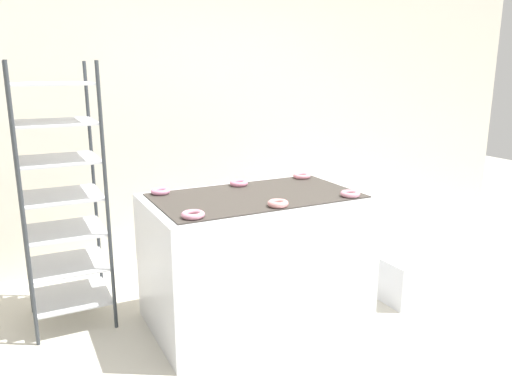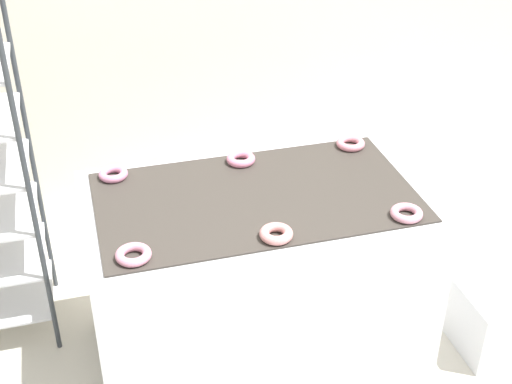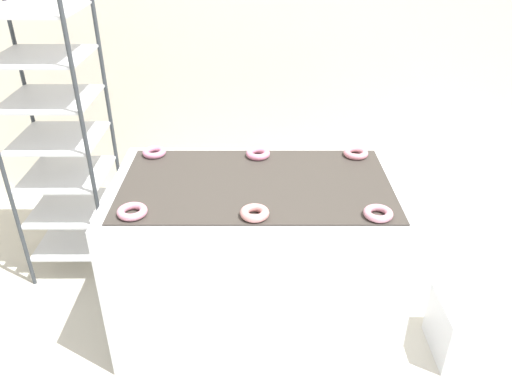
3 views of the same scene
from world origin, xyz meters
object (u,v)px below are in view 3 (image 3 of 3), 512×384
baking_rack_cart (59,138)px  donut_near_center (255,213)px  fryer_machine (256,255)px  donut_near_right (378,213)px  glaze_bin (473,328)px  donut_far_right (356,153)px  donut_far_left (154,152)px  donut_far_center (258,154)px  donut_near_left (132,212)px

baking_rack_cart → donut_near_center: (1.15, -0.84, 0.02)m
fryer_machine → donut_near_right: 0.77m
baking_rack_cart → glaze_bin: 2.53m
donut_far_right → glaze_bin: bearing=-43.9°
donut_near_right → donut_far_left: 1.26m
donut_near_right → baking_rack_cart: bearing=153.5°
donut_far_left → donut_near_center: bearing=-48.5°
fryer_machine → donut_far_right: (0.54, 0.30, 0.46)m
glaze_bin → donut_near_right: 0.95m
donut_near_right → donut_far_right: bearing=89.2°
fryer_machine → donut_near_center: size_ratio=11.14×
glaze_bin → donut_far_right: donut_far_right is taller
donut_far_center → glaze_bin: bearing=-26.4°
baking_rack_cart → donut_far_center: bearing=-11.6°
donut_far_center → donut_near_right: bearing=-49.0°
donut_near_center → glaze_bin: bearing=2.5°
baking_rack_cart → donut_near_left: bearing=-53.7°
baking_rack_cart → glaze_bin: bearing=-19.2°
donut_far_left → donut_far_center: (0.57, -0.02, 0.00)m
fryer_machine → donut_far_right: size_ratio=10.81×
donut_far_center → donut_near_left: bearing=-133.4°
baking_rack_cart → donut_far_right: size_ratio=13.14×
donut_near_center → donut_far_right: 0.82m
glaze_bin → donut_near_center: size_ratio=2.97×
baking_rack_cart → donut_near_right: baking_rack_cart is taller
fryer_machine → donut_near_left: 0.77m
baking_rack_cart → glaze_bin: (2.29, -0.79, -0.72)m
fryer_machine → donut_far_right: donut_far_right is taller
donut_near_center → donut_near_right: (0.54, 0.00, -0.00)m
fryer_machine → glaze_bin: size_ratio=3.75×
glaze_bin → donut_near_center: donut_near_center is taller
glaze_bin → donut_near_center: 1.36m
fryer_machine → donut_near_left: size_ratio=10.76×
glaze_bin → donut_near_left: 1.83m
fryer_machine → donut_near_right: size_ratio=11.07×
baking_rack_cart → donut_far_left: size_ratio=13.81×
baking_rack_cart → donut_far_left: 0.64m
donut_far_left → donut_near_left: bearing=-89.0°
donut_near_left → donut_far_right: same height
donut_near_right → donut_far_right: 0.61m
glaze_bin → donut_far_center: bearing=153.6°
fryer_machine → donut_far_right: 0.77m
donut_near_left → donut_far_center: 0.81m
donut_far_center → donut_far_right: bearing=0.9°
donut_near_center → donut_far_center: bearing=88.4°
baking_rack_cart → donut_far_left: bearing=-20.2°
baking_rack_cart → donut_near_center: baking_rack_cart is taller
donut_near_right → donut_near_left: bearing=179.2°
fryer_machine → baking_rack_cart: bearing=155.2°
glaze_bin → donut_near_right: donut_near_right is taller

